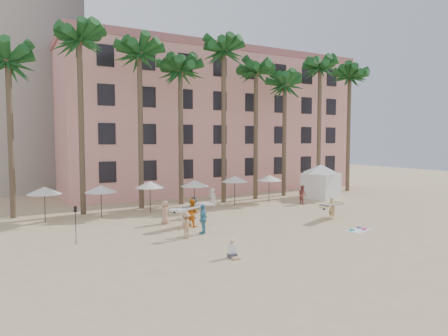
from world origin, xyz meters
The scene contains 11 objects.
ground centered at (0.00, 0.00, 0.00)m, with size 120.00×120.00×0.00m, color #D1B789.
pink_hotel centered at (7.00, 26.00, 8.00)m, with size 35.00×14.00×16.00m, color pink.
palm_row centered at (0.51, 15.00, 12.97)m, with size 44.40×5.40×16.30m.
umbrella_row centered at (-3.00, 12.50, 2.33)m, with size 22.50×2.70×2.73m.
cabana centered at (13.08, 11.99, 2.07)m, with size 5.52×5.52×3.50m.
beach_towel centered at (5.11, -0.38, 0.03)m, with size 1.98×1.38×0.14m.
carrier_yellow centered at (6.21, 3.27, 0.94)m, with size 3.08×1.96×1.64m.
carrier_white centered at (-4.15, 6.06, 1.03)m, with size 3.24×1.65×1.95m.
beachgoers centered at (-1.53, 7.14, 0.87)m, with size 15.79×8.60×1.93m.
paddle centered at (-12.01, 4.87, 1.41)m, with size 0.18×0.04×2.23m.
seated_man centered at (-5.41, -1.74, 0.32)m, with size 0.41×0.71×0.92m.
Camera 1 is at (-15.45, -19.04, 6.00)m, focal length 32.00 mm.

